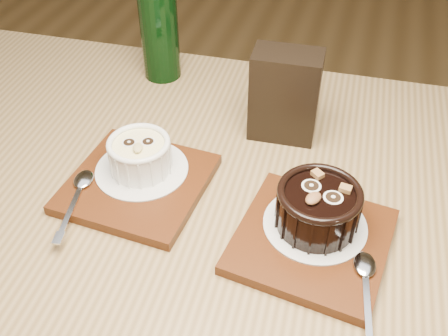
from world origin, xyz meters
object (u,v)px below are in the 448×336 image
(green_bottle, at_px, (159,26))
(ramekin_dark, at_px, (318,206))
(condiment_stand, at_px, (285,95))
(ramekin_white, at_px, (140,154))
(tray_right, at_px, (312,241))
(tray_left, at_px, (138,184))
(table, at_px, (215,258))

(green_bottle, bearing_deg, ramekin_dark, -43.34)
(condiment_stand, bearing_deg, green_bottle, 155.31)
(ramekin_white, relative_size, green_bottle, 0.35)
(tray_right, distance_m, ramekin_dark, 0.05)
(tray_left, distance_m, ramekin_white, 0.04)
(ramekin_white, relative_size, tray_right, 0.48)
(table, relative_size, tray_right, 6.82)
(ramekin_white, bearing_deg, green_bottle, 84.94)
(table, height_order, ramekin_white, ramekin_white)
(ramekin_white, xyz_separation_m, ramekin_dark, (0.25, -0.04, 0.01))
(ramekin_dark, bearing_deg, green_bottle, 161.11)
(green_bottle, bearing_deg, tray_left, -75.38)
(table, height_order, tray_left, tray_left)
(table, relative_size, condiment_stand, 8.77)
(tray_left, height_order, green_bottle, green_bottle)
(condiment_stand, bearing_deg, tray_left, -132.96)
(condiment_stand, xyz_separation_m, green_bottle, (-0.24, 0.11, 0.02))
(tray_right, bearing_deg, tray_left, 171.76)
(table, height_order, ramekin_dark, ramekin_dark)
(ramekin_dark, xyz_separation_m, condiment_stand, (-0.08, 0.19, 0.02))
(tray_right, bearing_deg, ramekin_white, 167.16)
(ramekin_dark, relative_size, condiment_stand, 0.74)
(tray_right, height_order, ramekin_dark, ramekin_dark)
(ramekin_dark, xyz_separation_m, green_bottle, (-0.32, 0.30, 0.05))
(tray_right, bearing_deg, ramekin_dark, 90.23)
(tray_left, bearing_deg, green_bottle, 104.62)
(ramekin_dark, height_order, green_bottle, green_bottle)
(table, xyz_separation_m, green_bottle, (-0.19, 0.31, 0.19))
(table, bearing_deg, tray_right, -7.07)
(ramekin_white, bearing_deg, tray_left, -105.61)
(ramekin_dark, bearing_deg, tray_left, -159.06)
(table, distance_m, tray_left, 0.15)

